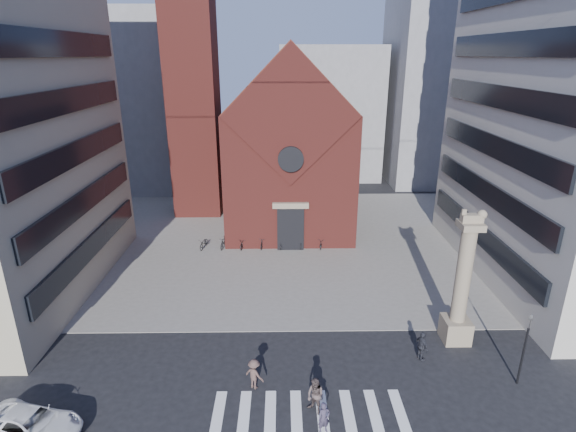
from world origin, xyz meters
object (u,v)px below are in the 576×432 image
object	(u,v)px
traffic_light	(524,348)
scooter_0	(204,243)
white_car	(31,425)
lion_column	(461,291)
pedestrian_0	(324,418)
pedestrian_1	(315,396)
pedestrian_2	(422,346)

from	to	relation	value
traffic_light	scooter_0	bearing A→B (deg)	137.49
traffic_light	white_car	size ratio (longest dim) A/B	0.91
white_car	scooter_0	bearing A→B (deg)	2.47
lion_column	traffic_light	size ratio (longest dim) A/B	2.02
traffic_light	scooter_0	distance (m)	27.12
lion_column	white_car	size ratio (longest dim) A/B	1.83
pedestrian_0	pedestrian_1	bearing A→B (deg)	82.00
pedestrian_1	pedestrian_2	bearing A→B (deg)	75.76
pedestrian_0	pedestrian_1	world-z (taller)	pedestrian_1
pedestrian_0	white_car	bearing A→B (deg)	158.36
pedestrian_1	pedestrian_2	world-z (taller)	pedestrian_1
pedestrian_1	scooter_0	distance (m)	22.03
traffic_light	pedestrian_2	xyz separation A→B (m)	(-4.68, 2.08, -1.37)
scooter_0	lion_column	bearing A→B (deg)	-26.67
white_car	pedestrian_1	distance (m)	13.43
lion_column	pedestrian_1	size ratio (longest dim) A/B	4.43
lion_column	pedestrian_2	bearing A→B (deg)	-144.52
pedestrian_0	scooter_0	distance (m)	23.31
pedestrian_0	pedestrian_1	size ratio (longest dim) A/B	0.84
white_car	pedestrian_1	world-z (taller)	pedestrian_1
white_car	pedestrian_0	bearing A→B (deg)	-75.40
pedestrian_2	scooter_0	world-z (taller)	pedestrian_2
traffic_light	white_car	bearing A→B (deg)	-172.56
lion_column	traffic_light	world-z (taller)	lion_column
traffic_light	scooter_0	xyz separation A→B (m)	(-19.95, 18.29, -1.75)
traffic_light	pedestrian_1	world-z (taller)	traffic_light
white_car	pedestrian_2	xyz separation A→B (m)	(19.84, 5.29, 0.26)
traffic_light	white_car	world-z (taller)	traffic_light
lion_column	traffic_light	xyz separation A→B (m)	(1.99, -4.00, -1.17)
pedestrian_0	scooter_0	world-z (taller)	pedestrian_0
traffic_light	pedestrian_2	world-z (taller)	traffic_light
white_car	pedestrian_2	distance (m)	20.53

